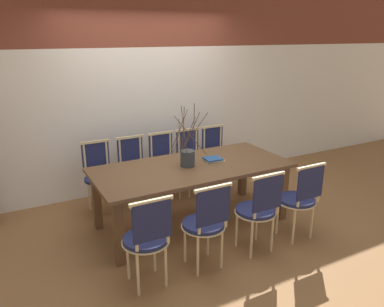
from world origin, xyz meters
TOP-DOWN VIEW (x-y plane):
  - ground_plane at (0.00, 0.00)m, footprint 16.00×16.00m
  - wall_rear at (0.00, 1.40)m, footprint 12.00×0.06m
  - dining_table at (0.00, 0.00)m, footprint 2.28×1.05m
  - chair_near_leftend at (-0.90, -0.86)m, footprint 0.43×0.43m
  - chair_near_left at (-0.31, -0.86)m, footprint 0.43×0.43m
  - chair_near_center at (0.31, -0.86)m, footprint 0.43×0.43m
  - chair_near_right at (0.87, -0.86)m, footprint 0.43×0.43m
  - chair_far_leftend at (-0.87, 0.86)m, footprint 0.43×0.43m
  - chair_far_left at (-0.41, 0.86)m, footprint 0.43×0.43m
  - chair_far_center at (0.04, 0.86)m, footprint 0.43×0.43m
  - chair_far_right at (0.46, 0.86)m, footprint 0.43×0.43m
  - chair_far_rightend at (0.87, 0.86)m, footprint 0.43×0.43m
  - vase_centerpiece at (-0.05, 0.02)m, footprint 0.44×0.44m
  - book_stack at (0.31, 0.04)m, footprint 0.24×0.21m

SIDE VIEW (x-z plane):
  - ground_plane at x=0.00m, z-range 0.00..0.00m
  - chair_near_leftend at x=-0.90m, z-range 0.05..0.96m
  - chair_near_left at x=-0.31m, z-range 0.05..0.96m
  - chair_near_center at x=0.31m, z-range 0.05..0.96m
  - chair_near_right at x=0.87m, z-range 0.05..0.96m
  - chair_far_leftend at x=-0.87m, z-range 0.05..0.96m
  - chair_far_left at x=-0.41m, z-range 0.05..0.96m
  - chair_far_center at x=0.04m, z-range 0.05..0.96m
  - chair_far_right at x=0.46m, z-range 0.05..0.96m
  - chair_far_rightend at x=0.87m, z-range 0.05..0.96m
  - dining_table at x=0.00m, z-range 0.28..1.02m
  - book_stack at x=0.31m, z-range 0.74..0.77m
  - vase_centerpiece at x=-0.05m, z-range 0.48..1.22m
  - wall_rear at x=0.00m, z-range 0.00..3.20m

